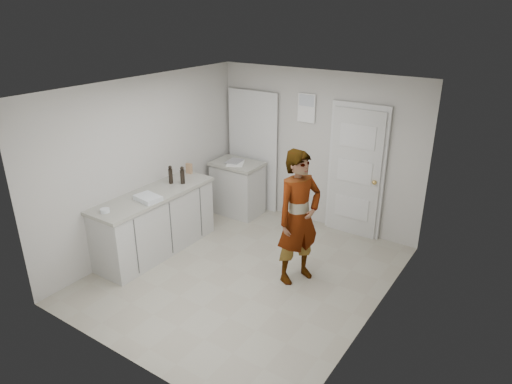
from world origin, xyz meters
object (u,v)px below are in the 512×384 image
Objects in this scene: person at (299,218)px; oil_cruet_a at (182,175)px; baking_dish at (148,198)px; spice_jar at (182,180)px; oil_cruet_b at (171,175)px; egg_bowl at (105,210)px; cake_mix_box at (189,168)px.

oil_cruet_a is at bearing 112.89° from person.
person is 2.07m from baking_dish.
person is 21.54× the size of spice_jar.
person reaches higher than oil_cruet_b.
oil_cruet_a is at bearing 84.01° from egg_bowl.
baking_dish reaches higher than egg_bowl.
oil_cruet_a reaches higher than cake_mix_box.
cake_mix_box is at bearing 92.56° from egg_bowl.
cake_mix_box is 1.95× the size of spice_jar.
person reaches higher than baking_dish.
baking_dish is 0.61m from egg_bowl.
egg_bowl is at bearing -94.92° from cake_mix_box.
person is at bearing -0.85° from spice_jar.
cake_mix_box is (-2.19, 0.40, 0.11)m from person.
cake_mix_box is at bearing 102.48° from baking_dish.
baking_dish is at bearing -85.00° from cake_mix_box.
cake_mix_box is 0.60× the size of oil_cruet_a.
oil_cruet_a is (0.21, -0.39, 0.05)m from cake_mix_box.
person is at bearing -17.71° from cake_mix_box.
baking_dish is (0.18, -0.64, -0.11)m from oil_cruet_b.
oil_cruet_a is 1.33m from egg_bowl.
baking_dish is (0.06, -0.75, -0.01)m from spice_jar.
oil_cruet_a is (-1.97, 0.01, 0.16)m from person.
oil_cruet_a is at bearing -68.42° from cake_mix_box.
person is 1.98m from oil_cruet_a.
person is 11.04× the size of cake_mix_box.
oil_cruet_b is at bearing -89.57° from cake_mix_box.
egg_bowl is (0.08, -1.70, -0.06)m from cake_mix_box.
spice_jar is at bearing 112.32° from person.
oil_cruet_a is at bearing -39.80° from spice_jar.
person is at bearing 31.77° from egg_bowl.
spice_jar is (-2.00, 0.03, 0.07)m from person.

